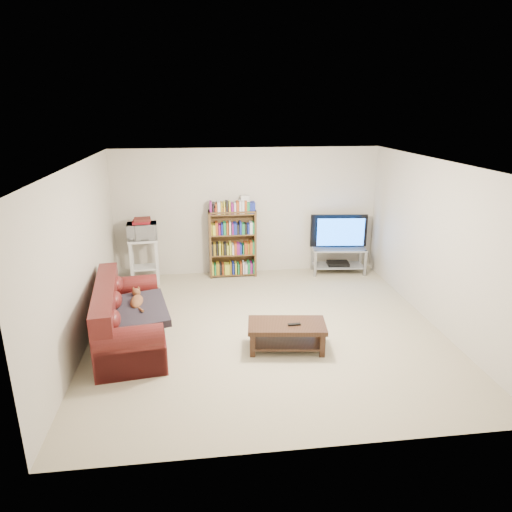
{
  "coord_description": "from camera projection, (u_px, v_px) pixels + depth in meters",
  "views": [
    {
      "loc": [
        -0.9,
        -5.97,
        3.1
      ],
      "look_at": [
        -0.1,
        0.4,
        1.0
      ],
      "focal_mm": 32.0,
      "sensor_mm": 36.0,
      "label": 1
    }
  ],
  "objects": [
    {
      "name": "blanket",
      "position": [
        137.0,
        311.0,
        6.09
      ],
      "size": [
        0.95,
        1.13,
        0.18
      ],
      "primitive_type": "cube",
      "rotation": [
        0.05,
        -0.04,
        0.2
      ],
      "color": "#27222B",
      "rests_on": "sofa"
    },
    {
      "name": "remote",
      "position": [
        294.0,
        324.0,
        5.99
      ],
      "size": [
        0.17,
        0.05,
        0.02
      ],
      "primitive_type": "cube",
      "rotation": [
        0.0,
        0.0,
        0.02
      ],
      "color": "black",
      "rests_on": "coffee_table"
    },
    {
      "name": "dvd_player",
      "position": [
        338.0,
        263.0,
        8.92
      ],
      "size": [
        0.44,
        0.33,
        0.06
      ],
      "primitive_type": "cube",
      "rotation": [
        0.0,
        0.0,
        -0.1
      ],
      "color": "black",
      "rests_on": "tv_stand"
    },
    {
      "name": "microwave_stand",
      "position": [
        144.0,
        255.0,
        8.3
      ],
      "size": [
        0.56,
        0.43,
        0.85
      ],
      "rotation": [
        0.0,
        0.0,
        0.08
      ],
      "color": "silver",
      "rests_on": "floor"
    },
    {
      "name": "shelf_clutter",
      "position": [
        237.0,
        205.0,
        8.43
      ],
      "size": [
        0.65,
        0.2,
        0.28
      ],
      "rotation": [
        0.0,
        0.0,
        0.0
      ],
      "color": "silver",
      "rests_on": "bookshelf"
    },
    {
      "name": "sofa",
      "position": [
        125.0,
        322.0,
        6.23
      ],
      "size": [
        1.09,
        2.07,
        0.85
      ],
      "rotation": [
        0.0,
        0.0,
        0.12
      ],
      "color": "#581816",
      "rests_on": "floor"
    },
    {
      "name": "game_boxes",
      "position": [
        141.0,
        222.0,
        8.11
      ],
      "size": [
        0.33,
        0.29,
        0.05
      ],
      "primitive_type": "cube",
      "rotation": [
        0.0,
        0.0,
        0.08
      ],
      "color": "maroon",
      "rests_on": "microwave"
    },
    {
      "name": "wall_left",
      "position": [
        80.0,
        258.0,
        6.03
      ],
      "size": [
        0.0,
        5.0,
        5.0
      ],
      "primitive_type": "plane",
      "rotation": [
        1.57,
        0.0,
        1.57
      ],
      "color": "beige",
      "rests_on": "ground"
    },
    {
      "name": "cat",
      "position": [
        137.0,
        302.0,
        6.23
      ],
      "size": [
        0.28,
        0.56,
        0.16
      ],
      "primitive_type": null,
      "rotation": [
        0.0,
        0.0,
        0.12
      ],
      "color": "brown",
      "rests_on": "sofa"
    },
    {
      "name": "microwave",
      "position": [
        142.0,
        231.0,
        8.16
      ],
      "size": [
        0.55,
        0.39,
        0.29
      ],
      "primitive_type": "imported",
      "rotation": [
        0.0,
        0.0,
        0.08
      ],
      "color": "silver",
      "rests_on": "microwave_stand"
    },
    {
      "name": "coffee_table",
      "position": [
        287.0,
        331.0,
        6.07
      ],
      "size": [
        1.08,
        0.64,
        0.37
      ],
      "rotation": [
        0.0,
        0.0,
        -0.13
      ],
      "color": "black",
      "rests_on": "floor"
    },
    {
      "name": "bookshelf",
      "position": [
        233.0,
        243.0,
        8.63
      ],
      "size": [
        0.89,
        0.28,
        1.28
      ],
      "rotation": [
        0.0,
        0.0,
        0.0
      ],
      "color": "brown",
      "rests_on": "floor"
    },
    {
      "name": "wall_front",
      "position": [
        309.0,
        336.0,
        3.97
      ],
      "size": [
        5.0,
        0.0,
        5.0
      ],
      "primitive_type": "plane",
      "rotation": [
        -1.57,
        0.0,
        0.0
      ],
      "color": "beige",
      "rests_on": "ground"
    },
    {
      "name": "television",
      "position": [
        340.0,
        232.0,
        8.72
      ],
      "size": [
        1.11,
        0.26,
        0.63
      ],
      "primitive_type": "imported",
      "rotation": [
        0.0,
        0.0,
        3.04
      ],
      "color": "black",
      "rests_on": "tv_stand"
    },
    {
      "name": "ceiling",
      "position": [
        267.0,
        163.0,
        5.95
      ],
      "size": [
        5.0,
        5.0,
        0.0
      ],
      "primitive_type": "plane",
      "rotation": [
        3.14,
        0.0,
        0.0
      ],
      "color": "white",
      "rests_on": "ground"
    },
    {
      "name": "tv_stand",
      "position": [
        338.0,
        256.0,
        8.87
      ],
      "size": [
        1.06,
        0.56,
        0.51
      ],
      "rotation": [
        0.0,
        0.0,
        -0.1
      ],
      "color": "#999EA3",
      "rests_on": "floor"
    },
    {
      "name": "wall_back",
      "position": [
        247.0,
        212.0,
        8.69
      ],
      "size": [
        5.0,
        0.0,
        5.0
      ],
      "primitive_type": "plane",
      "rotation": [
        1.57,
        0.0,
        0.0
      ],
      "color": "beige",
      "rests_on": "ground"
    },
    {
      "name": "wall_right",
      "position": [
        437.0,
        244.0,
        6.62
      ],
      "size": [
        0.0,
        5.0,
        5.0
      ],
      "primitive_type": "plane",
      "rotation": [
        1.57,
        0.0,
        -1.57
      ],
      "color": "beige",
      "rests_on": "ground"
    },
    {
      "name": "floor",
      "position": [
        266.0,
        329.0,
        6.7
      ],
      "size": [
        5.0,
        5.0,
        0.0
      ],
      "primitive_type": "plane",
      "color": "#C3B691",
      "rests_on": "ground"
    }
  ]
}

